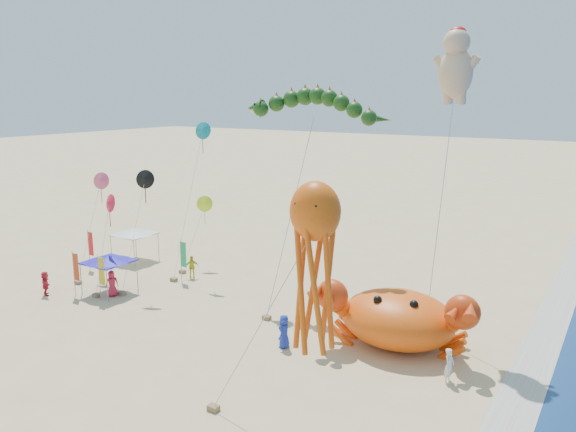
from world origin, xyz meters
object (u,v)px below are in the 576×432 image
object	(u,v)px
dragon_kite	(312,110)
octopus_kite	(314,254)
crab_inflatable	(397,317)
cherub_kite	(456,64)
canopy_blue	(108,259)
canopy_white	(134,232)

from	to	relation	value
dragon_kite	octopus_kite	size ratio (longest dim) A/B	1.33
octopus_kite	crab_inflatable	bearing A→B (deg)	88.57
cherub_kite	canopy_blue	size ratio (longest dim) A/B	5.40
cherub_kite	canopy_white	bearing A→B (deg)	-178.72
crab_inflatable	canopy_blue	world-z (taller)	crab_inflatable
dragon_kite	canopy_blue	bearing A→B (deg)	-151.76
crab_inflatable	canopy_blue	bearing A→B (deg)	-172.94
octopus_kite	canopy_blue	size ratio (longest dim) A/B	3.24
cherub_kite	canopy_blue	bearing A→B (deg)	-161.61
dragon_kite	cherub_kite	xyz separation A→B (m)	(8.90, 0.42, 2.60)
dragon_kite	canopy_white	bearing A→B (deg)	-179.47
canopy_blue	octopus_kite	bearing A→B (deg)	-17.95
dragon_kite	octopus_kite	distance (m)	16.06
cherub_kite	canopy_white	size ratio (longest dim) A/B	5.32
crab_inflatable	octopus_kite	world-z (taller)	octopus_kite
cherub_kite	canopy_white	world-z (taller)	cherub_kite
dragon_kite	canopy_blue	size ratio (longest dim) A/B	4.29
canopy_blue	canopy_white	size ratio (longest dim) A/B	0.99
crab_inflatable	canopy_white	world-z (taller)	crab_inflatable
crab_inflatable	canopy_white	bearing A→B (deg)	170.78
crab_inflatable	canopy_white	distance (m)	25.00
dragon_kite	canopy_white	xyz separation A→B (m)	(-16.83, -0.15, -10.21)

